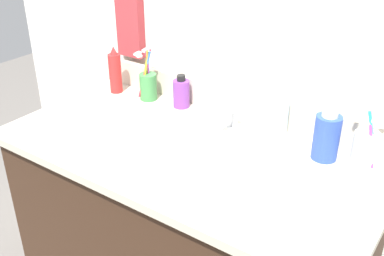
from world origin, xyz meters
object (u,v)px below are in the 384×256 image
at_px(bottle_cream_purple, 181,93).
at_px(soap_bar, 290,143).
at_px(faucet, 233,122).
at_px(bottle_spray_red, 115,72).
at_px(bottle_gel_clear, 281,116).
at_px(bottle_shampoo_blue, 327,136).
at_px(cup_white_ceramic, 366,149).
at_px(hand_towel, 130,27).
at_px(cup_green, 148,84).

relative_size(bottle_cream_purple, soap_bar, 1.82).
xyz_separation_m(faucet, bottle_spray_red, (-0.51, 0.01, 0.05)).
height_order(bottle_gel_clear, bottle_cream_purple, bottle_gel_clear).
xyz_separation_m(bottle_cream_purple, soap_bar, (0.43, -0.04, -0.04)).
height_order(bottle_shampoo_blue, bottle_cream_purple, bottle_shampoo_blue).
xyz_separation_m(bottle_spray_red, cup_white_ceramic, (0.91, 0.01, -0.03)).
bearing_deg(bottle_shampoo_blue, bottle_spray_red, 178.94).
xyz_separation_m(hand_towel, cup_green, (0.15, -0.09, -0.16)).
height_order(faucet, bottle_cream_purple, bottle_cream_purple).
distance_m(bottle_spray_red, bottle_gel_clear, 0.64).
relative_size(hand_towel, bottle_cream_purple, 1.88).
xyz_separation_m(bottle_shampoo_blue, cup_white_ceramic, (0.10, 0.02, -0.02)).
relative_size(bottle_spray_red, soap_bar, 2.76).
bearing_deg(hand_towel, soap_bar, -9.47).
bearing_deg(hand_towel, faucet, -13.12).
height_order(faucet, bottle_shampoo_blue, bottle_shampoo_blue).
relative_size(bottle_shampoo_blue, bottle_spray_red, 0.92).
bearing_deg(bottle_spray_red, bottle_cream_purple, 6.79).
relative_size(bottle_spray_red, cup_white_ceramic, 0.97).
distance_m(bottle_gel_clear, bottle_cream_purple, 0.37).
relative_size(faucet, bottle_gel_clear, 1.24).
distance_m(hand_towel, faucet, 0.57).
xyz_separation_m(bottle_spray_red, cup_green, (0.14, 0.02, -0.02)).
bearing_deg(bottle_cream_purple, bottle_spray_red, -173.21).
bearing_deg(soap_bar, faucet, -179.18).
bearing_deg(cup_white_ceramic, bottle_shampoo_blue, -167.12).
distance_m(hand_towel, cup_white_ceramic, 0.94).
relative_size(bottle_gel_clear, cup_white_ceramic, 0.71).
relative_size(faucet, bottle_shampoo_blue, 0.99).
xyz_separation_m(faucet, cup_green, (-0.37, 0.03, 0.03)).
distance_m(bottle_spray_red, bottle_cream_purple, 0.28).
bearing_deg(cup_green, soap_bar, -2.95).
bearing_deg(cup_white_ceramic, bottle_spray_red, -179.46).
bearing_deg(bottle_cream_purple, cup_white_ceramic, -2.20).
relative_size(faucet, bottle_spray_red, 0.91).
bearing_deg(bottle_gel_clear, bottle_cream_purple, -177.17).
xyz_separation_m(bottle_gel_clear, bottle_cream_purple, (-0.36, -0.02, -0.01)).
distance_m(bottle_cream_purple, soap_bar, 0.43).
relative_size(hand_towel, soap_bar, 3.44).
distance_m(faucet, bottle_gel_clear, 0.15).
relative_size(bottle_spray_red, bottle_cream_purple, 1.51).
distance_m(faucet, soap_bar, 0.19).
distance_m(faucet, cup_green, 0.38).
xyz_separation_m(faucet, bottle_shampoo_blue, (0.30, -0.00, 0.04)).
height_order(cup_white_ceramic, soap_bar, cup_white_ceramic).
bearing_deg(bottle_gel_clear, bottle_shampoo_blue, -21.37).
relative_size(bottle_shampoo_blue, cup_white_ceramic, 0.89).
xyz_separation_m(bottle_cream_purple, cup_green, (-0.14, -0.02, 0.01)).
distance_m(bottle_gel_clear, cup_white_ceramic, 0.27).
xyz_separation_m(bottle_shampoo_blue, soap_bar, (-0.10, 0.00, -0.06)).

